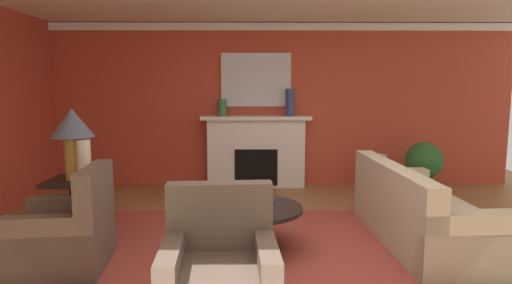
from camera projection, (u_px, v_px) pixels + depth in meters
ground_plane at (291, 255)px, 4.25m from camera, size 9.56×9.56×0.00m
wall_fireplace at (275, 105)px, 7.20m from camera, size 7.95×0.12×2.71m
crown_moulding at (275, 27)px, 6.96m from camera, size 7.95×0.08×0.12m
area_rug at (254, 248)px, 4.43m from camera, size 3.67×2.66×0.01m
fireplace at (256, 153)px, 7.10m from camera, size 1.80×0.35×1.19m
mantel_mirror at (256, 80)px, 7.06m from camera, size 1.16×0.04×0.88m
sofa at (418, 216)px, 4.58m from camera, size 0.97×2.13×0.85m
armchair_near_window at (66, 236)px, 3.92m from camera, size 0.88×0.88×0.95m
armchair_facing_fireplace at (220, 280)px, 3.04m from camera, size 0.85×0.85×0.95m
coffee_table at (254, 217)px, 4.38m from camera, size 1.00×1.00×0.45m
side_table at (77, 207)px, 4.54m from camera, size 0.56×0.56×0.70m
table_lamp at (72, 130)px, 4.44m from camera, size 0.44×0.44×0.75m
vase_mantel_left at (222, 108)px, 6.94m from camera, size 0.14×0.14×0.28m
vase_on_side_table at (84, 161)px, 4.36m from camera, size 0.14×0.14×0.44m
vase_tall_corner at (378, 173)px, 6.85m from camera, size 0.26×0.26×0.60m
vase_mantel_right at (290, 102)px, 6.94m from camera, size 0.14×0.14×0.45m
book_red_cover at (263, 201)px, 4.50m from camera, size 0.25×0.18×0.04m
potted_plant at (424, 164)px, 6.52m from camera, size 0.56×0.56×0.83m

